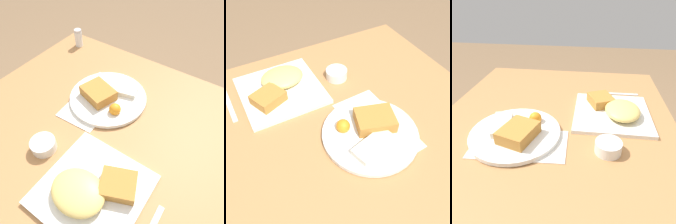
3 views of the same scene
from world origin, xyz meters
TOP-DOWN VIEW (x-y plane):
  - dining_table at (0.00, 0.00)m, footprint 1.08×0.88m
  - menu_card at (-0.13, 0.09)m, footprint 0.17×0.31m
  - plate_square_near at (0.09, -0.22)m, footprint 0.28×0.28m
  - plate_oval_far at (-0.09, 0.11)m, footprint 0.30×0.30m
  - sauce_ramekin at (-0.13, -0.19)m, footprint 0.08×0.08m
  - butter_knife at (0.27, -0.24)m, footprint 0.02×0.20m

SIDE VIEW (x-z plane):
  - dining_table at x=0.00m, z-range 0.29..1.04m
  - menu_card at x=-0.13m, z-range 0.75..0.75m
  - butter_knife at x=0.27m, z-range 0.75..0.75m
  - plate_oval_far at x=-0.09m, z-range 0.74..0.80m
  - sauce_ramekin at x=-0.13m, z-range 0.75..0.79m
  - plate_square_near at x=0.09m, z-range 0.74..0.80m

